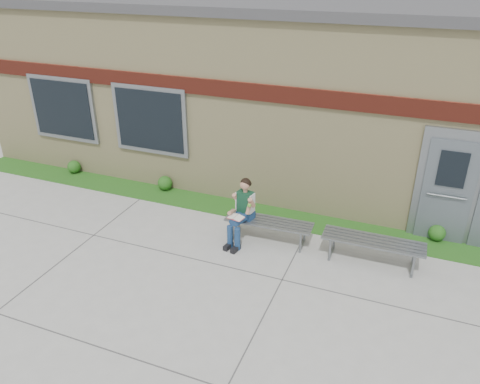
% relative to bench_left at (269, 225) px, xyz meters
% --- Properties ---
extents(ground, '(80.00, 80.00, 0.00)m').
position_rel_bench_left_xyz_m(ground, '(-0.36, -1.63, -0.34)').
color(ground, '#9E9E99').
rests_on(ground, ground).
extents(grass_strip, '(16.00, 0.80, 0.02)m').
position_rel_bench_left_xyz_m(grass_strip, '(-0.36, 0.97, -0.33)').
color(grass_strip, '#284B14').
rests_on(grass_strip, ground).
extents(school_building, '(16.20, 6.22, 4.20)m').
position_rel_bench_left_xyz_m(school_building, '(-0.37, 4.36, 1.76)').
color(school_building, beige).
rests_on(school_building, ground).
extents(bench_left, '(1.74, 0.55, 0.45)m').
position_rel_bench_left_xyz_m(bench_left, '(0.00, 0.00, 0.00)').
color(bench_left, slate).
rests_on(bench_left, ground).
extents(bench_right, '(1.84, 0.53, 0.48)m').
position_rel_bench_left_xyz_m(bench_right, '(2.00, -0.00, 0.02)').
color(bench_right, slate).
rests_on(bench_right, ground).
extents(girl, '(0.47, 0.81, 1.31)m').
position_rel_bench_left_xyz_m(girl, '(-0.49, -0.20, 0.34)').
color(girl, navy).
rests_on(girl, ground).
extents(shrub_west, '(0.33, 0.33, 0.33)m').
position_rel_bench_left_xyz_m(shrub_west, '(-5.74, 1.22, -0.16)').
color(shrub_west, '#284B14').
rests_on(shrub_west, grass_strip).
extents(shrub_mid, '(0.35, 0.35, 0.35)m').
position_rel_bench_left_xyz_m(shrub_mid, '(-3.04, 1.22, -0.15)').
color(shrub_mid, '#284B14').
rests_on(shrub_mid, grass_strip).
extents(shrub_east, '(0.33, 0.33, 0.33)m').
position_rel_bench_left_xyz_m(shrub_east, '(3.11, 1.22, -0.16)').
color(shrub_east, '#284B14').
rests_on(shrub_east, grass_strip).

